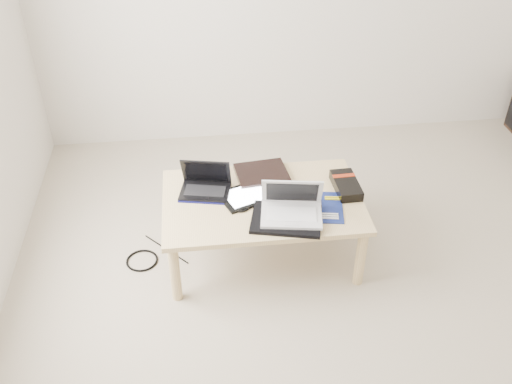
{
  "coord_description": "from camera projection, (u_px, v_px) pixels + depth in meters",
  "views": [
    {
      "loc": [
        -0.9,
        -1.9,
        2.29
      ],
      "look_at": [
        -0.6,
        0.6,
        0.45
      ],
      "focal_mm": 40.0,
      "sensor_mm": 36.0,
      "label": 1
    }
  ],
  "objects": [
    {
      "name": "book",
      "position": [
        262.0,
        174.0,
        3.33
      ],
      "size": [
        0.32,
        0.28,
        0.03
      ],
      "color": "black",
      "rests_on": "coffee_table"
    },
    {
      "name": "white_laptop",
      "position": [
        292.0,
        207.0,
        2.99
      ],
      "size": [
        0.35,
        0.27,
        0.21
      ],
      "color": "silver",
      "rests_on": "neoprene_sleeve"
    },
    {
      "name": "ground",
      "position": [
        384.0,
        322.0,
        2.96
      ],
      "size": [
        4.0,
        4.0,
        0.0
      ],
      "primitive_type": "plane",
      "color": "#C0B29B",
      "rests_on": "ground"
    },
    {
      "name": "netbook",
      "position": [
        205.0,
        185.0,
        3.19
      ],
      "size": [
        0.31,
        0.25,
        0.19
      ],
      "color": "black",
      "rests_on": "coffee_table"
    },
    {
      "name": "remote",
      "position": [
        299.0,
        193.0,
        3.18
      ],
      "size": [
        0.11,
        0.23,
        0.02
      ],
      "color": "silver",
      "rests_on": "coffee_table"
    },
    {
      "name": "motherboard",
      "position": [
        322.0,
        207.0,
        3.09
      ],
      "size": [
        0.27,
        0.31,
        0.01
      ],
      "color": "#0B144C",
      "rests_on": "coffee_table"
    },
    {
      "name": "gpu_box",
      "position": [
        346.0,
        185.0,
        3.21
      ],
      "size": [
        0.14,
        0.26,
        0.06
      ],
      "color": "black",
      "rests_on": "coffee_table"
    },
    {
      "name": "tablet",
      "position": [
        246.0,
        196.0,
        3.16
      ],
      "size": [
        0.34,
        0.3,
        0.02
      ],
      "color": "black",
      "rests_on": "coffee_table"
    },
    {
      "name": "cable_coil",
      "position": [
        240.0,
        206.0,
        3.09
      ],
      "size": [
        0.11,
        0.11,
        0.01
      ],
      "primitive_type": "torus",
      "rotation": [
        0.0,
        0.0,
        -0.06
      ],
      "color": "black",
      "rests_on": "coffee_table"
    },
    {
      "name": "neoprene_sleeve",
      "position": [
        286.0,
        219.0,
        2.99
      ],
      "size": [
        0.42,
        0.34,
        0.02
      ],
      "primitive_type": "cube",
      "rotation": [
        0.0,
        0.0,
        -0.24
      ],
      "color": "black",
      "rests_on": "coffee_table"
    },
    {
      "name": "floor_cable_trail",
      "position": [
        166.0,
        249.0,
        3.41
      ],
      "size": [
        0.26,
        0.28,
        0.01
      ],
      "primitive_type": "cylinder",
      "rotation": [
        1.57,
        0.0,
        0.74
      ],
      "color": "black",
      "rests_on": "ground"
    },
    {
      "name": "floor_cable_coil",
      "position": [
        142.0,
        260.0,
        3.32
      ],
      "size": [
        0.23,
        0.23,
        0.01
      ],
      "primitive_type": "torus",
      "rotation": [
        0.0,
        0.0,
        0.31
      ],
      "color": "black",
      "rests_on": "ground"
    },
    {
      "name": "coffee_table",
      "position": [
        262.0,
        206.0,
        3.18
      ],
      "size": [
        1.1,
        0.7,
        0.4
      ],
      "color": "#D3BA7F",
      "rests_on": "ground"
    }
  ]
}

